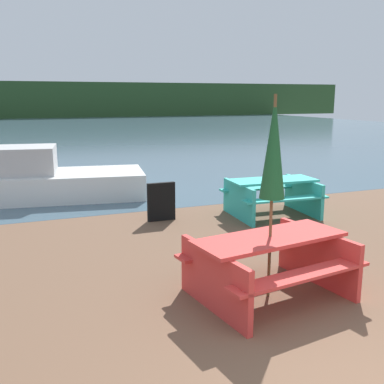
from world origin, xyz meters
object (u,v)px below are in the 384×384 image
(picnic_table_red, at_px, (269,259))
(umbrella_darkgreen, at_px, (274,149))
(picnic_table_teal, at_px, (272,193))
(boat, at_px, (40,180))
(signboard, at_px, (161,202))

(picnic_table_red, height_order, umbrella_darkgreen, umbrella_darkgreen)
(picnic_table_teal, xyz_separation_m, boat, (-4.27, 3.33, -0.00))
(umbrella_darkgreen, bearing_deg, signboard, 92.83)
(umbrella_darkgreen, height_order, boat, umbrella_darkgreen)
(picnic_table_teal, bearing_deg, umbrella_darkgreen, -121.76)
(signboard, bearing_deg, picnic_table_red, -87.17)
(signboard, bearing_deg, picnic_table_teal, -11.42)
(umbrella_darkgreen, xyz_separation_m, boat, (-2.25, 6.59, -1.34))
(picnic_table_red, relative_size, boat, 0.44)
(picnic_table_teal, height_order, umbrella_darkgreen, umbrella_darkgreen)
(picnic_table_red, relative_size, signboard, 2.71)
(boat, relative_size, signboard, 6.17)
(umbrella_darkgreen, distance_m, signboard, 3.97)
(picnic_table_red, bearing_deg, picnic_table_teal, 58.24)
(boat, xyz_separation_m, signboard, (2.07, -2.88, -0.08))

